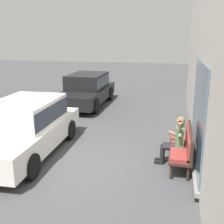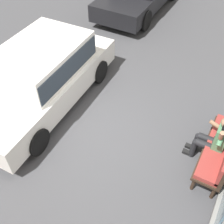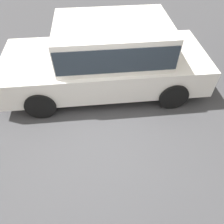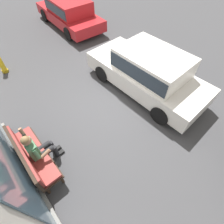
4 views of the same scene
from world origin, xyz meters
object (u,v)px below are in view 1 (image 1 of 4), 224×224
object	(u,v)px
person_on_phone	(176,139)
parked_car_near	(87,88)
parked_car_mid	(26,125)
bench	(184,145)

from	to	relation	value
person_on_phone	parked_car_near	bearing A→B (deg)	-143.71
parked_car_mid	parked_car_near	bearing A→B (deg)	-178.86
bench	person_on_phone	size ratio (longest dim) A/B	1.41
bench	parked_car_mid	world-z (taller)	parked_car_mid
parked_car_near	parked_car_mid	bearing A→B (deg)	1.14
parked_car_near	parked_car_mid	xyz separation A→B (m)	(6.05, 0.12, -0.00)
bench	person_on_phone	bearing A→B (deg)	-95.99
parked_car_near	parked_car_mid	size ratio (longest dim) A/B	1.03
bench	parked_car_near	world-z (taller)	parked_car_near
person_on_phone	parked_car_near	xyz separation A→B (m)	(-5.89, -4.32, 0.16)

